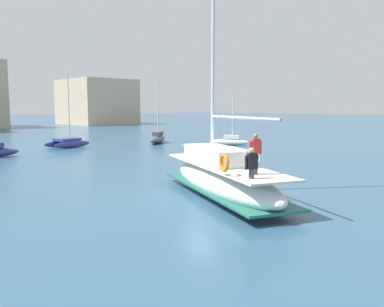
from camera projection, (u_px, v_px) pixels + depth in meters
ground_plane at (206, 194)px, 18.48m from camera, size 400.00×400.00×0.00m
main_sailboat at (222, 177)px, 17.98m from camera, size 6.03×9.76×12.08m
moored_sloop_near at (230, 141)px, 42.30m from camera, size 2.97×3.98×5.04m
moored_sloop_far at (67, 142)px, 40.01m from camera, size 4.55×2.81×7.35m
moored_catamaran at (157, 138)px, 44.80m from camera, size 4.98×4.28×7.08m
mooring_buoy at (215, 166)px, 25.98m from camera, size 0.73×0.73×0.97m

